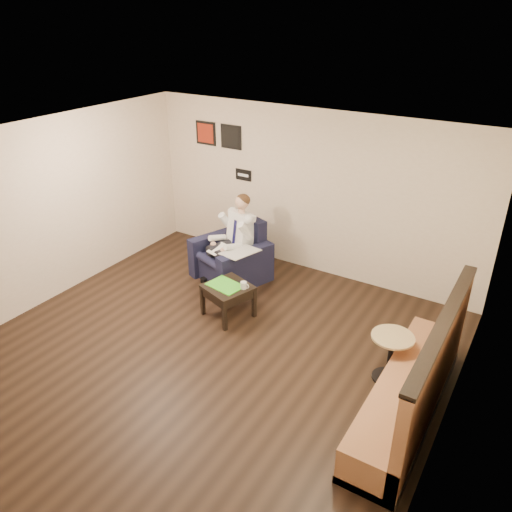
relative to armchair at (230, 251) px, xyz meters
The scene contains 18 objects.
ground 2.22m from the armchair, 65.09° to the right, with size 6.00×6.00×0.00m, color black.
wall_back 1.64m from the armchair, 48.96° to the left, with size 6.00×0.02×2.80m, color #F1DFC5.
wall_left 3.00m from the armchair, 136.91° to the right, with size 0.02×6.00×2.80m, color #F1DFC5.
wall_right 4.46m from the armchair, 26.59° to the right, with size 0.02×6.00×2.80m, color #F1DFC5.
ceiling 3.15m from the armchair, 65.09° to the right, with size 6.00×6.00×0.02m, color white.
seating_sign 1.48m from the armchair, 110.84° to the left, with size 0.32×0.02×0.20m, color black.
art_print_left 2.27m from the armchair, 139.20° to the left, with size 0.42×0.03×0.42m, color #9C2713.
art_print_right 2.04m from the armchair, 121.95° to the left, with size 0.42×0.03×0.42m, color black.
armchair is the anchor object (origin of this frame).
seated_man 0.23m from the armchair, 110.16° to the right, with size 0.67×1.00×1.40m, color white, non-canonical shape.
lap_papers 0.27m from the armchair, 110.16° to the right, with size 0.23×0.33×0.01m, color white.
newspaper 0.48m from the armchair, 34.72° to the right, with size 0.44×0.56×0.01m, color silver.
side_table 1.19m from the armchair, 57.67° to the right, with size 0.62×0.62×0.51m, color black.
green_folder 1.15m from the armchair, 59.60° to the right, with size 0.51×0.36×0.01m, color #48D029.
coffee_mug 1.26m from the armchair, 46.97° to the right, with size 0.09×0.09×0.11m, color white.
smartphone 1.11m from the armchair, 48.56° to the right, with size 0.16×0.08×0.01m, color black.
banquette 3.84m from the armchair, 24.38° to the right, with size 0.63×2.65×1.36m, color #935C38.
cafe_table 3.34m from the armchair, 19.66° to the right, with size 0.52×0.52×0.65m, color #9E8255.
Camera 1 is at (3.41, -4.23, 4.22)m, focal length 35.00 mm.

